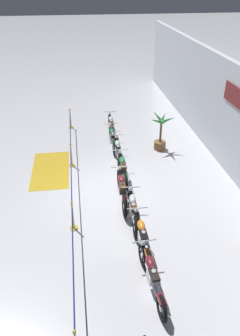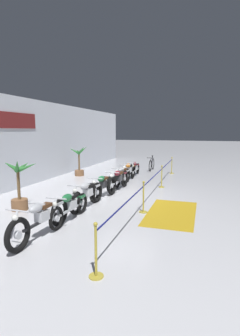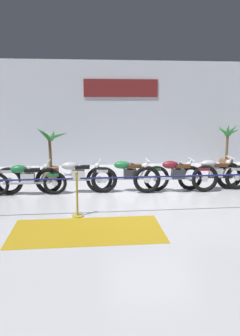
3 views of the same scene
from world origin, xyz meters
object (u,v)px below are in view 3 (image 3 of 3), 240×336
potted_palm_right_of_row (227,148)px  stanchion_far_left (105,183)px  motorcycle_green_1 (26,179)px  stanchion_mid_left (77,201)px  motorcycle_silver_5 (214,174)px  motorcycle_green_3 (128,175)px  potted_palm_left_of_row (51,156)px  motorcycle_silver_2 (76,177)px  motorcycle_maroon_4 (176,176)px  floor_banner (87,231)px

potted_palm_right_of_row → stanchion_far_left: 7.27m
motorcycle_green_1 → stanchion_mid_left: size_ratio=2.12×
motorcycle_silver_5 → potted_palm_right_of_row: size_ratio=1.17×
motorcycle_green_3 → motorcycle_silver_5: size_ratio=1.13×
motorcycle_silver_5 → potted_palm_right_of_row: potted_palm_right_of_row is taller
potted_palm_left_of_row → potted_palm_right_of_row: potted_palm_right_of_row is taller
stanchion_mid_left → potted_palm_left_of_row: bearing=103.5°
stanchion_mid_left → motorcycle_silver_2: bearing=92.1°
motorcycle_silver_2 → stanchion_mid_left: size_ratio=2.21×
potted_palm_left_of_row → stanchion_far_left: (1.60, -4.06, 0.01)m
motorcycle_maroon_4 → stanchion_mid_left: bearing=-147.8°
motorcycle_silver_5 → floor_banner: bearing=-143.0°
motorcycle_green_1 → motorcycle_silver_2: (1.39, 0.08, 0.01)m
floor_banner → potted_palm_right_of_row: bearing=47.8°
motorcycle_silver_5 → potted_palm_right_of_row: bearing=60.8°
potted_palm_right_of_row → motorcycle_green_1: bearing=-155.8°
potted_palm_left_of_row → potted_palm_right_of_row: bearing=9.2°
motorcycle_maroon_4 → motorcycle_silver_5: bearing=8.9°
motorcycle_green_1 → stanchion_mid_left: bearing=-52.5°
motorcycle_green_3 → stanchion_mid_left: bearing=-125.5°
motorcycle_green_1 → motorcycle_silver_2: motorcycle_silver_2 is taller
motorcycle_silver_2 → motorcycle_silver_5: bearing=-0.7°
stanchion_far_left → floor_banner: stanchion_far_left is taller
floor_banner → motorcycle_maroon_4: bearing=46.3°
motorcycle_maroon_4 → stanchion_far_left: (-2.14, -1.74, 0.27)m
motorcycle_maroon_4 → potted_palm_right_of_row: bearing=48.7°
stanchion_far_left → motorcycle_green_1: bearing=137.7°
motorcycle_green_3 → motorcycle_green_1: bearing=-178.6°
motorcycle_green_1 → motorcycle_maroon_4: motorcycle_maroon_4 is taller
motorcycle_green_1 → stanchion_far_left: (2.09, -1.90, 0.30)m
potted_palm_right_of_row → stanchion_mid_left: 7.74m
motorcycle_green_3 → potted_palm_right_of_row: potted_palm_right_of_row is taller
potted_palm_right_of_row → motorcycle_green_3: bearing=-143.8°
motorcycle_silver_2 → floor_banner: motorcycle_silver_2 is taller
motorcycle_silver_2 → floor_banner: 2.93m
potted_palm_right_of_row → stanchion_mid_left: size_ratio=1.73×
motorcycle_green_3 → stanchion_mid_left: 2.42m
motorcycle_green_3 → floor_banner: motorcycle_green_3 is taller
motorcycle_silver_5 → floor_banner: 4.71m
motorcycle_silver_2 → motorcycle_maroon_4: size_ratio=0.94×
stanchion_mid_left → floor_banner: stanchion_mid_left is taller
motorcycle_silver_5 → stanchion_mid_left: size_ratio=2.03×
stanchion_mid_left → motorcycle_maroon_4: bearing=32.2°
motorcycle_silver_5 → potted_palm_left_of_row: size_ratio=1.18×
motorcycle_maroon_4 → motorcycle_silver_5: motorcycle_maroon_4 is taller
potted_palm_left_of_row → stanchion_mid_left: 4.19m
motorcycle_silver_2 → motorcycle_silver_5: size_ratio=1.09×
stanchion_far_left → stanchion_mid_left: (-0.63, 0.00, -0.40)m
motorcycle_green_1 → floor_banner: size_ratio=0.73×
motorcycle_green_1 → motorcycle_silver_2: 1.39m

